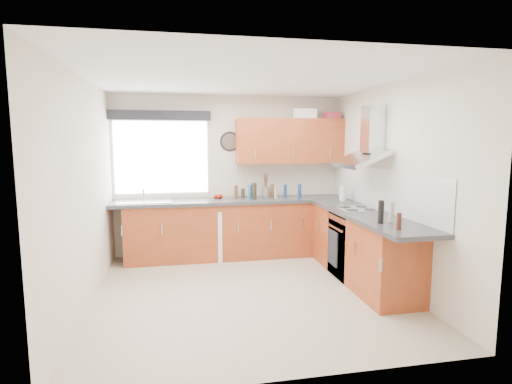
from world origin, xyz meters
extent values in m
plane|color=beige|center=(0.00, 0.00, 0.00)|extent=(3.60, 3.60, 0.00)
cube|color=white|center=(0.00, 0.00, 2.50)|extent=(3.60, 3.60, 0.02)
cube|color=silver|center=(0.00, 1.80, 1.25)|extent=(3.60, 0.02, 2.50)
cube|color=silver|center=(0.00, -1.80, 1.25)|extent=(3.60, 0.02, 2.50)
cube|color=silver|center=(-1.80, 0.00, 1.25)|extent=(0.02, 3.60, 2.50)
cube|color=silver|center=(1.80, 0.00, 1.25)|extent=(0.02, 3.60, 2.50)
cube|color=white|center=(-1.05, 1.79, 1.55)|extent=(1.40, 0.02, 1.10)
cube|color=black|center=(-1.05, 1.70, 2.18)|extent=(1.50, 0.18, 0.14)
cube|color=white|center=(1.79, 0.30, 1.18)|extent=(0.01, 3.00, 0.54)
cube|color=#8F3A1B|center=(-0.10, 1.51, 0.43)|extent=(3.00, 0.58, 0.86)
cube|color=#8F3A1B|center=(1.50, 1.50, 0.43)|extent=(0.60, 0.60, 0.86)
cube|color=#8F3A1B|center=(1.51, 0.15, 0.43)|extent=(0.58, 2.10, 0.86)
cube|color=#2F3034|center=(0.00, 1.50, 0.89)|extent=(3.60, 0.62, 0.05)
cube|color=#2F3034|center=(1.50, 0.00, 0.89)|extent=(0.62, 2.42, 0.05)
cube|color=black|center=(1.50, 0.30, 0.42)|extent=(0.56, 0.58, 0.85)
cube|color=silver|center=(1.50, 0.30, 0.92)|extent=(0.52, 0.52, 0.01)
cube|color=#8F3A1B|center=(0.95, 1.62, 1.80)|extent=(1.70, 0.35, 0.70)
cube|color=white|center=(-0.37, 1.52, 0.38)|extent=(0.65, 0.64, 0.76)
cylinder|color=black|center=(0.01, 1.78, 1.79)|extent=(0.31, 0.04, 0.31)
cube|color=white|center=(1.21, 1.72, 2.23)|extent=(0.42, 0.34, 0.16)
cube|color=#AB2D3E|center=(1.60, 1.52, 2.20)|extent=(0.24, 0.21, 0.10)
cylinder|color=gray|center=(0.58, 1.70, 0.99)|extent=(0.12, 0.12, 0.15)
cylinder|color=white|center=(1.62, 1.05, 1.02)|extent=(0.12, 0.12, 0.22)
cylinder|color=#1D638D|center=(0.34, 1.67, 0.96)|extent=(0.05, 0.05, 0.09)
cylinder|color=navy|center=(1.06, 1.44, 1.02)|extent=(0.06, 0.06, 0.22)
cylinder|color=#AEA695|center=(0.68, 1.45, 0.99)|extent=(0.05, 0.05, 0.16)
cylinder|color=brown|center=(0.07, 1.57, 1.01)|extent=(0.06, 0.06, 0.21)
cylinder|color=brown|center=(0.67, 1.66, 1.01)|extent=(0.05, 0.05, 0.20)
cylinder|color=#1C5B86|center=(0.28, 1.47, 1.02)|extent=(0.06, 0.06, 0.22)
cylinder|color=navy|center=(0.86, 1.57, 1.01)|extent=(0.06, 0.06, 0.20)
cylinder|color=black|center=(0.33, 1.41, 1.04)|extent=(0.07, 0.07, 0.26)
cylinder|color=#3B2F21|center=(0.20, 1.69, 0.98)|extent=(0.06, 0.06, 0.14)
cylinder|color=#1D518E|center=(0.33, 1.47, 0.99)|extent=(0.07, 0.07, 0.15)
cylinder|color=#442018|center=(1.39, -0.90, 1.00)|extent=(0.05, 0.05, 0.17)
cylinder|color=black|center=(1.36, -0.59, 1.04)|extent=(0.06, 0.06, 0.25)
cylinder|color=beige|center=(1.51, -0.54, 1.03)|extent=(0.06, 0.06, 0.23)
camera|label=1|loc=(-0.79, -4.53, 1.81)|focal=28.00mm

